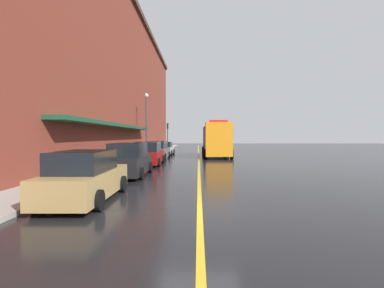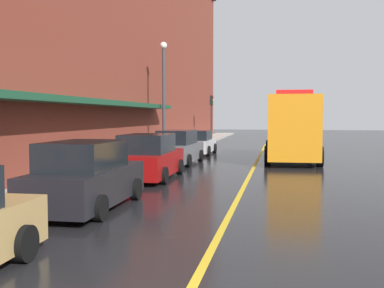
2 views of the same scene
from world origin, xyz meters
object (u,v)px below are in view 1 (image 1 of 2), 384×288
parking_meter_2 (102,157)px  street_lamp_left (147,117)px  parked_car_0 (86,177)px  traffic_light_near (168,131)px  parking_meter_0 (155,146)px  utility_truck (216,140)px  parking_meter_1 (64,165)px  parked_car_3 (158,150)px  parked_car_4 (165,149)px  parked_car_1 (129,161)px  parked_car_2 (148,154)px

parking_meter_2 → street_lamp_left: 17.12m
parked_car_0 → traffic_light_near: (-1.42, 38.94, 2.36)m
parking_meter_0 → traffic_light_near: traffic_light_near is taller
utility_truck → parking_meter_1: 20.58m
parking_meter_1 → street_lamp_left: 21.51m
parked_car_3 → parked_car_4: (-0.07, 6.12, -0.08)m
parked_car_3 → parking_meter_1: parked_car_3 is taller
parking_meter_0 → parking_meter_2: 19.20m
parked_car_1 → traffic_light_near: (-1.42, 32.91, 2.31)m
parked_car_0 → parking_meter_1: size_ratio=3.52×
parking_meter_2 → traffic_light_near: (0.06, 32.95, 2.10)m
parking_meter_0 → parked_car_3: bearing=-79.2°
parked_car_0 → utility_truck: 21.58m
parking_meter_2 → traffic_light_near: traffic_light_near is taller
parking_meter_0 → traffic_light_near: bearing=89.7°
parked_car_2 → traffic_light_near: bearing=1.9°
traffic_light_near → parked_car_2: bearing=-87.0°
parked_car_0 → parked_car_4: size_ratio=1.09×
parked_car_1 → parking_meter_2: (-1.48, -0.04, 0.21)m
parked_car_4 → parking_meter_2: bearing=176.3°
parked_car_3 → utility_truck: size_ratio=0.57×
parking_meter_0 → street_lamp_left: bearing=-104.0°
parked_car_1 → parked_car_3: (-0.10, 11.87, -0.03)m
parking_meter_1 → parked_car_4: bearing=86.6°
parking_meter_2 → street_lamp_left: (-0.60, 16.78, 3.34)m
parked_car_3 → street_lamp_left: street_lamp_left is taller
street_lamp_left → traffic_light_near: size_ratio=1.61×
utility_truck → parking_meter_2: utility_truck is taller
parked_car_0 → parking_meter_2: bearing=12.6°
parked_car_2 → parking_meter_2: 6.34m
street_lamp_left → utility_truck: bearing=-14.2°
parked_car_0 → utility_truck: (5.73, 20.79, 0.99)m
parking_meter_0 → street_lamp_left: size_ratio=0.19×
parking_meter_1 → parking_meter_2: bearing=90.0°
parked_car_0 → parked_car_1: (0.00, 6.02, 0.05)m
parked_car_0 → parking_meter_2: size_ratio=3.52×
parked_car_0 → parked_car_4: 24.02m
parked_car_3 → parking_meter_2: bearing=175.4°
parking_meter_1 → utility_truck: bearing=69.5°
parked_car_3 → parked_car_1: bearing=-177.5°
parked_car_0 → parked_car_1: 6.02m
parking_meter_1 → traffic_light_near: size_ratio=0.31×
parking_meter_0 → parked_car_2: bearing=-83.6°
parked_car_3 → parking_meter_1: bearing=177.2°
parked_car_4 → utility_truck: size_ratio=0.51×
parking_meter_1 → street_lamp_left: size_ratio=0.19×
utility_truck → parking_meter_2: 16.48m
utility_truck → parked_car_4: bearing=-119.5°
parking_meter_0 → parking_meter_1: same height
parked_car_2 → parking_meter_2: size_ratio=3.65×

